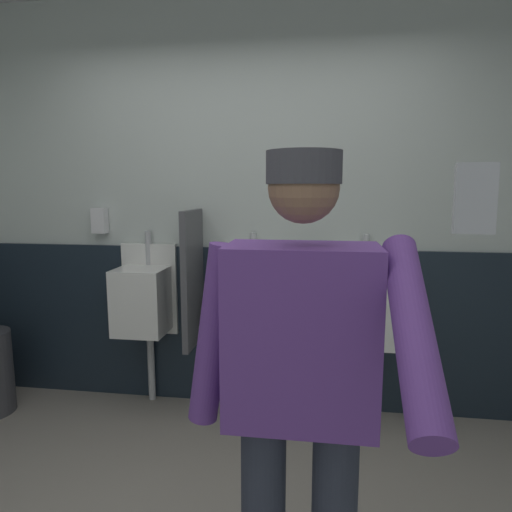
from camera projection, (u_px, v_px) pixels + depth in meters
name	position (u px, v px, depth m)	size (l,w,h in m)	color
wall_back	(249.00, 208.00, 3.07)	(4.73, 0.12, 2.80)	silver
wainscot_band_back	(248.00, 327.00, 3.12)	(4.13, 0.03, 1.13)	#19232D
urinal_left	(144.00, 299.00, 3.05)	(0.40, 0.34, 1.24)	white
urinal_middle	(251.00, 303.00, 2.94)	(0.40, 0.34, 1.24)	white
urinal_right	(366.00, 308.00, 2.84)	(0.40, 0.34, 1.24)	white
privacy_divider_panel	(193.00, 278.00, 2.90)	(0.04, 0.40, 0.90)	#4C4C51
person	(300.00, 387.00, 1.30)	(0.65, 0.60, 1.64)	#2D3342
cell_phone	(475.00, 199.00, 0.68)	(0.06, 0.02, 0.11)	#A5A8B2
soap_dispenser	(100.00, 221.00, 3.13)	(0.10, 0.07, 0.18)	silver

